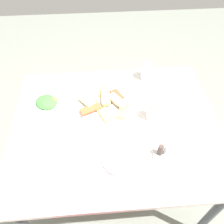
# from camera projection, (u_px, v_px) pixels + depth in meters

# --- Properties ---
(ground_plane) EXTENTS (6.00, 6.00, 0.00)m
(ground_plane) POSITION_uv_depth(u_px,v_px,m) (115.00, 182.00, 1.82)
(ground_plane) COLOR gray
(dining_table) EXTENTS (1.15, 0.93, 0.75)m
(dining_table) POSITION_uv_depth(u_px,v_px,m) (116.00, 132.00, 1.32)
(dining_table) COLOR silver
(dining_table) RESTS_ON ground_plane
(pide_platter) EXTENTS (0.34, 0.34, 0.04)m
(pide_platter) POSITION_uv_depth(u_px,v_px,m) (106.00, 103.00, 1.35)
(pide_platter) COLOR white
(pide_platter) RESTS_ON dining_table
(salad_plate_greens) EXTENTS (0.22, 0.22, 0.04)m
(salad_plate_greens) POSITION_uv_depth(u_px,v_px,m) (47.00, 103.00, 1.34)
(salad_plate_greens) COLOR white
(salad_plate_greens) RESTS_ON dining_table
(salad_plate_rice) EXTENTS (0.24, 0.24, 0.06)m
(salad_plate_rice) POSITION_uv_depth(u_px,v_px,m) (121.00, 161.00, 1.08)
(salad_plate_rice) COLOR white
(salad_plate_rice) RESTS_ON dining_table
(soda_can) EXTENTS (0.08, 0.08, 0.12)m
(soda_can) POSITION_uv_depth(u_px,v_px,m) (153.00, 111.00, 1.24)
(soda_can) COLOR silver
(soda_can) RESTS_ON dining_table
(drinking_glass) EXTENTS (0.08, 0.08, 0.11)m
(drinking_glass) POSITION_uv_depth(u_px,v_px,m) (147.00, 71.00, 1.48)
(drinking_glass) COLOR silver
(drinking_glass) RESTS_ON dining_table
(paper_napkin) EXTENTS (0.16, 0.16, 0.00)m
(paper_napkin) POSITION_uv_depth(u_px,v_px,m) (174.00, 104.00, 1.36)
(paper_napkin) COLOR white
(paper_napkin) RESTS_ON dining_table
(fork) EXTENTS (0.17, 0.02, 0.00)m
(fork) POSITION_uv_depth(u_px,v_px,m) (174.00, 101.00, 1.37)
(fork) COLOR silver
(fork) RESTS_ON paper_napkin
(spoon) EXTENTS (0.17, 0.02, 0.00)m
(spoon) POSITION_uv_depth(u_px,v_px,m) (175.00, 106.00, 1.34)
(spoon) COLOR silver
(spoon) RESTS_ON paper_napkin
(condiment_caddy) EXTENTS (0.11, 0.11, 0.08)m
(condiment_caddy) POSITION_uv_depth(u_px,v_px,m) (163.00, 152.00, 1.11)
(condiment_caddy) COLOR #B2B2B7
(condiment_caddy) RESTS_ON dining_table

